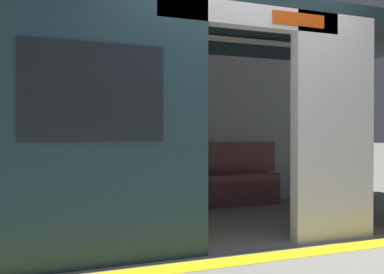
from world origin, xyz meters
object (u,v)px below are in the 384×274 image
object	(u,v)px
book	(132,177)
person_seated	(157,161)
handbag	(186,170)
grab_pole_door	(193,129)
bench_seat	(174,184)
train_car	(197,92)

from	to	relation	value
book	person_seated	bearing A→B (deg)	-176.35
handbag	grab_pole_door	bearing A→B (deg)	71.25
handbag	person_seated	bearing A→B (deg)	10.25
bench_seat	handbag	distance (m)	0.27
bench_seat	person_seated	world-z (taller)	person_seated
train_car	person_seated	bearing A→B (deg)	-77.98
person_seated	handbag	distance (m)	0.47
person_seated	grab_pole_door	xyz separation A→B (m)	(0.14, 1.65, 0.42)
person_seated	book	size ratio (longest dim) A/B	5.36
grab_pole_door	book	bearing A→B (deg)	-84.36
book	grab_pole_door	distance (m)	1.88
bench_seat	person_seated	xyz separation A→B (m)	(0.25, 0.05, 0.33)
train_car	bench_seat	bearing A→B (deg)	-93.38
book	grab_pole_door	bearing A→B (deg)	119.55
person_seated	book	bearing A→B (deg)	-20.26
train_car	person_seated	xyz separation A→B (m)	(0.20, -0.92, -0.85)
grab_pole_door	bench_seat	bearing A→B (deg)	-103.11
train_car	book	size ratio (longest dim) A/B	29.09
bench_seat	book	size ratio (longest dim) A/B	14.44
bench_seat	grab_pole_door	size ratio (longest dim) A/B	1.46
bench_seat	handbag	xyz separation A→B (m)	(-0.19, -0.03, 0.19)
person_seated	handbag	xyz separation A→B (m)	(-0.44, -0.08, -0.14)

